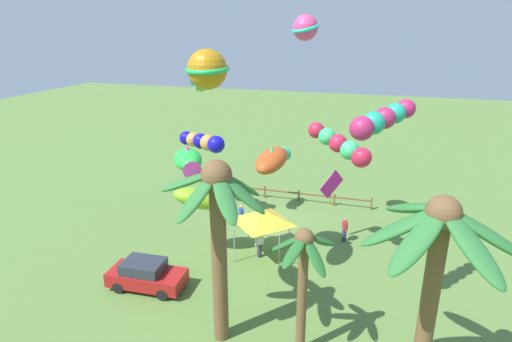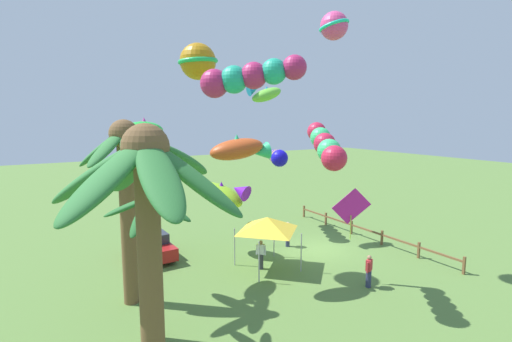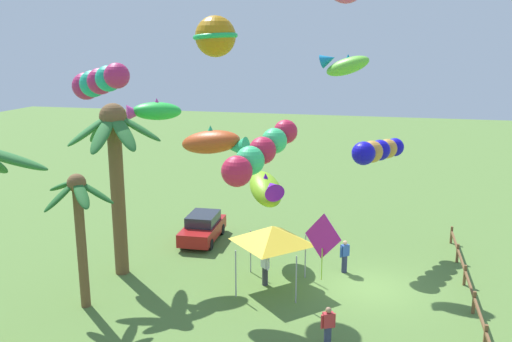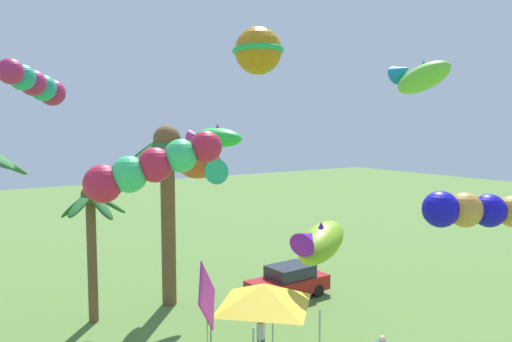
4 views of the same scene
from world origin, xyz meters
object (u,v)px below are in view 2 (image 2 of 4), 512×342
Objects in this scene: palm_tree_0 at (147,209)px; kite_fish_5 at (265,94)px; spectator_1 at (261,254)px; kite_fish_2 at (142,130)px; palm_tree_1 at (126,173)px; kite_tube_6 at (326,146)px; palm_tree_2 at (152,232)px; kite_ball_0 at (198,62)px; kite_diamond_8 at (351,207)px; kite_tube_9 at (249,77)px; kite_ball_1 at (334,26)px; festival_tent at (267,224)px; kite_fish_4 at (240,149)px; spectator_2 at (288,234)px; kite_tube_7 at (277,157)px; kite_fish_3 at (224,194)px; parked_car_0 at (152,245)px; spectator_0 at (369,271)px.

palm_tree_0 is 3.13× the size of kite_fish_5.
kite_fish_2 reaches higher than spectator_1.
kite_tube_6 is at bearing -117.22° from palm_tree_1.
palm_tree_2 is 2.30× the size of kite_ball_0.
palm_tree_0 is 12.03m from kite_diamond_8.
kite_fish_2 is 9.26m from kite_fish_5.
kite_tube_6 reaches higher than kite_diamond_8.
palm_tree_2 is at bearing 129.48° from kite_fish_5.
kite_ball_1 is at bearing -59.36° from kite_tube_9.
kite_tube_9 is (-7.78, 1.49, -1.52)m from kite_ball_0.
spectator_1 is 1.69m from festival_tent.
kite_fish_4 is at bearing 139.06° from kite_fish_5.
palm_tree_0 reaches higher than kite_tube_6.
spectator_1 is at bearing 123.61° from spectator_2.
palm_tree_2 is 6.27m from kite_fish_2.
kite_tube_9 is at bearing -132.57° from palm_tree_2.
kite_fish_5 is at bearing 121.66° from kite_tube_7.
kite_fish_5 is (2.55, -5.57, -1.29)m from kite_ball_0.
kite_fish_2 is 6.58m from kite_fish_3.
kite_fish_2 is at bearing 108.26° from kite_fish_5.
parked_car_0 is 2.50× the size of spectator_2.
kite_fish_2 is 0.73× the size of kite_fish_3.
kite_ball_0 is 9.84m from kite_tube_7.
spectator_1 is at bearing -168.47° from kite_fish_3.
kite_fish_4 reaches higher than spectator_1.
palm_tree_2 is 13.67m from kite_fish_5.
palm_tree_2 is at bearing 118.52° from spectator_1.
spectator_0 is at bearing -97.91° from kite_tube_6.
spectator_1 is 0.51× the size of kite_fish_4.
kite_ball_1 is at bearing -45.24° from kite_tube_6.
kite_ball_0 is at bearing -64.38° from palm_tree_1.
palm_tree_1 is 5.06× the size of spectator_2.
kite_tube_6 reaches higher than palm_tree_2.
spectator_1 is 10.20m from kite_fish_5.
palm_tree_0 is 2.79× the size of festival_tent.
kite_ball_1 is 0.85× the size of kite_fish_5.
kite_ball_1 reaches higher than palm_tree_2.
spectator_0 is 8.48m from kite_fish_4.
palm_tree_0 reaches higher than spectator_0.
kite_tube_9 is at bearing -62.23° from palm_tree_0.
festival_tent is at bearing 141.87° from kite_tube_7.
kite_ball_1 reaches higher than kite_fish_3.
parked_car_0 is 2.50× the size of spectator_1.
palm_tree_1 is 8.60m from kite_tube_6.
parked_car_0 is 1.02× the size of kite_tube_7.
kite_fish_5 is at bearing -34.35° from kite_tube_9.
kite_ball_1 reaches higher than kite_fish_5.
palm_tree_2 is 1.44× the size of kite_tube_7.
kite_tube_9 is at bearing 158.90° from kite_fish_3.
palm_tree_1 is at bearing 67.27° from spectator_0.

